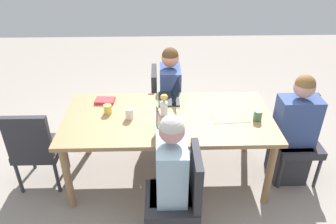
{
  "coord_description": "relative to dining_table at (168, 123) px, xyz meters",
  "views": [
    {
      "loc": [
        -0.08,
        -2.71,
        2.4
      ],
      "look_at": [
        0.0,
        0.0,
        0.8
      ],
      "focal_mm": 34.47,
      "sensor_mm": 36.0,
      "label": 1
    }
  ],
  "objects": [
    {
      "name": "placemat_near_left_far",
      "position": [
        0.0,
        -0.34,
        0.08
      ],
      "size": [
        0.27,
        0.37,
        0.0
      ],
      "primitive_type": "cube",
      "rotation": [
        0.0,
        0.0,
        1.61
      ],
      "color": "#7FAD70",
      "rests_on": "dining_table"
    },
    {
      "name": "chair_near_left_far",
      "position": [
        0.08,
        -0.79,
        -0.18
      ],
      "size": [
        0.44,
        0.44,
        0.9
      ],
      "color": "#2D2D33",
      "rests_on": "ground_plane"
    },
    {
      "name": "laptop_near_left_far",
      "position": [
        -0.02,
        -0.33,
        0.12
      ],
      "size": [
        0.22,
        0.32,
        0.21
      ],
      "color": "silver",
      "rests_on": "dining_table"
    },
    {
      "name": "dining_table",
      "position": [
        0.0,
        0.0,
        0.0
      ],
      "size": [
        2.05,
        1.0,
        0.75
      ],
      "color": "#9E754C",
      "rests_on": "ground_plane"
    },
    {
      "name": "person_near_left_far",
      "position": [
        0.01,
        -0.73,
        -0.15
      ],
      "size": [
        0.36,
        0.4,
        1.19
      ],
      "color": "#2D2D33",
      "rests_on": "ground_plane"
    },
    {
      "name": "coffee_mug_centre_left",
      "position": [
        -0.6,
        0.08,
        0.12
      ],
      "size": [
        0.08,
        0.08,
        0.09
      ],
      "primitive_type": "cylinder",
      "color": "#DBC64C",
      "rests_on": "dining_table"
    },
    {
      "name": "placemat_head_right_left_near",
      "position": [
        0.6,
        -0.02,
        0.08
      ],
      "size": [
        0.38,
        0.28,
        0.0
      ],
      "primitive_type": "cube",
      "rotation": [
        0.0,
        0.0,
        3.21
      ],
      "color": "#7FAD70",
      "rests_on": "dining_table"
    },
    {
      "name": "chair_far_left_mid",
      "position": [
        -0.03,
        0.81,
        -0.18
      ],
      "size": [
        0.44,
        0.44,
        0.9
      ],
      "color": "#2D2D33",
      "rests_on": "ground_plane"
    },
    {
      "name": "person_far_left_mid",
      "position": [
        0.05,
        0.75,
        -0.15
      ],
      "size": [
        0.36,
        0.4,
        1.19
      ],
      "color": "#2D2D33",
      "rests_on": "ground_plane"
    },
    {
      "name": "chair_head_left_right_near",
      "position": [
        -1.31,
        -0.1,
        -0.18
      ],
      "size": [
        0.44,
        0.44,
        0.9
      ],
      "color": "#2D2D33",
      "rests_on": "ground_plane"
    },
    {
      "name": "placemat_far_left_mid",
      "position": [
        0.02,
        0.34,
        0.08
      ],
      "size": [
        0.29,
        0.38,
        0.0
      ],
      "primitive_type": "cube",
      "rotation": [
        0.0,
        0.0,
        -1.65
      ],
      "color": "#7FAD70",
      "rests_on": "dining_table"
    },
    {
      "name": "flower_vase",
      "position": [
        -0.04,
        0.03,
        0.2
      ],
      "size": [
        0.07,
        0.08,
        0.23
      ],
      "color": "silver",
      "rests_on": "dining_table"
    },
    {
      "name": "person_head_right_left_near",
      "position": [
        1.28,
        -0.04,
        -0.15
      ],
      "size": [
        0.4,
        0.36,
        1.19
      ],
      "color": "#2D2D33",
      "rests_on": "ground_plane"
    },
    {
      "name": "chair_head_right_left_near",
      "position": [
        1.34,
        0.04,
        -0.18
      ],
      "size": [
        0.44,
        0.44,
        0.9
      ],
      "color": "#2D2D33",
      "rests_on": "ground_plane"
    },
    {
      "name": "coffee_mug_near_left",
      "position": [
        0.86,
        -0.09,
        0.13
      ],
      "size": [
        0.08,
        0.08,
        0.1
      ],
      "primitive_type": "cylinder",
      "color": "#47704C",
      "rests_on": "dining_table"
    },
    {
      "name": "laptop_far_left_mid",
      "position": [
        0.04,
        0.34,
        0.12
      ],
      "size": [
        0.22,
        0.32,
        0.2
      ],
      "color": "black",
      "rests_on": "dining_table"
    },
    {
      "name": "ground_plane",
      "position": [
        0.0,
        0.0,
        -0.68
      ],
      "size": [
        10.0,
        10.0,
        0.0
      ],
      "primitive_type": "plane",
      "color": "gray"
    },
    {
      "name": "book_red_cover",
      "position": [
        -0.66,
        0.31,
        0.09
      ],
      "size": [
        0.21,
        0.15,
        0.03
      ],
      "primitive_type": "cube",
      "rotation": [
        0.0,
        0.0,
        -0.07
      ],
      "color": "#B73338",
      "rests_on": "dining_table"
    },
    {
      "name": "coffee_mug_near_right",
      "position": [
        -0.38,
        -0.02,
        0.13
      ],
      "size": [
        0.08,
        0.08,
        0.1
      ],
      "primitive_type": "cylinder",
      "color": "white",
      "rests_on": "dining_table"
    }
  ]
}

